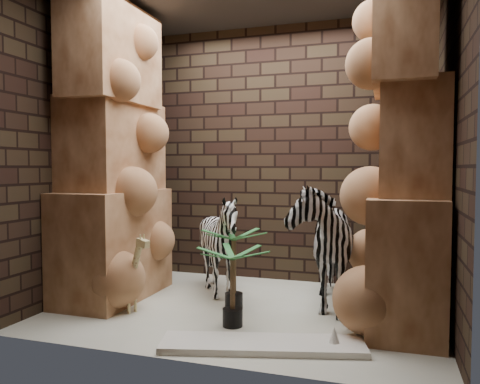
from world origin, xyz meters
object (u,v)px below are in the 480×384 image
(zebra_left, at_px, (220,250))
(giraffe_toy, at_px, (125,271))
(zebra_right, at_px, (320,233))
(palm_back, at_px, (233,286))
(surfboard, at_px, (262,344))
(palm_front, at_px, (234,269))

(zebra_left, height_order, giraffe_toy, zebra_left)
(giraffe_toy, bearing_deg, zebra_right, 44.08)
(palm_back, xyz_separation_m, surfboard, (0.36, -0.38, -0.32))
(palm_front, bearing_deg, giraffe_toy, -158.59)
(zebra_left, height_order, surfboard, zebra_left)
(palm_front, distance_m, surfboard, 1.04)
(palm_back, relative_size, surfboard, 0.45)
(palm_front, relative_size, surfboard, 0.51)
(giraffe_toy, distance_m, palm_front, 1.02)
(palm_front, bearing_deg, zebra_right, 26.81)
(zebra_left, height_order, palm_front, zebra_left)
(zebra_left, distance_m, surfboard, 1.49)
(giraffe_toy, distance_m, palm_back, 1.09)
(zebra_right, relative_size, surfboard, 0.94)
(palm_back, bearing_deg, zebra_right, 54.11)
(zebra_right, xyz_separation_m, palm_front, (-0.75, -0.38, -0.32))
(giraffe_toy, height_order, surfboard, giraffe_toy)
(surfboard, bearing_deg, palm_front, 106.33)
(zebra_right, height_order, palm_back, zebra_right)
(zebra_right, height_order, zebra_left, zebra_right)
(palm_front, xyz_separation_m, palm_back, (0.14, -0.46, -0.04))
(zebra_right, xyz_separation_m, surfboard, (-0.25, -1.22, -0.68))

